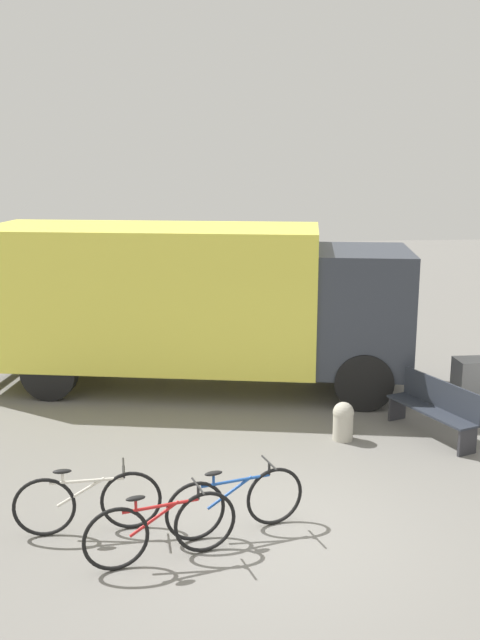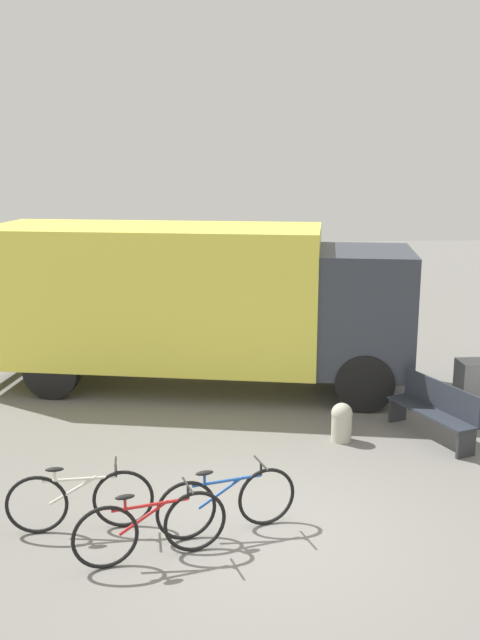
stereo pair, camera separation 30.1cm
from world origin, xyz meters
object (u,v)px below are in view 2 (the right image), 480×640
at_px(bicycle_far, 227,502).
at_px(bollard_near_bench, 342,421).
at_px(bicycle_near, 80,500).
at_px(delivery_truck, 192,298).
at_px(bicycle_middle, 151,528).
at_px(utility_box, 474,381).
at_px(park_bench, 435,408).

distance_m(bicycle_far, bollard_near_bench, 3.35).
bearing_deg(bicycle_near, delivery_truck, 71.43).
xyz_separation_m(delivery_truck, bollard_near_bench, (2.32, -3.04, -1.43)).
distance_m(bicycle_middle, utility_box, 7.50).
bearing_deg(delivery_truck, bicycle_far, -75.27).
relative_size(bicycle_middle, bicycle_far, 1.00).
xyz_separation_m(bicycle_far, bollard_near_bench, (1.97, 2.70, -0.06)).
relative_size(bicycle_far, utility_box, 2.20).
height_order(bicycle_near, bicycle_middle, same).
xyz_separation_m(bicycle_near, bollard_near_bench, (3.73, 2.53, -0.06)).
relative_size(delivery_truck, utility_box, 10.91).
bearing_deg(bicycle_far, bicycle_middle, -164.28).
bearing_deg(park_bench, bicycle_middle, 106.28).
height_order(park_bench, bicycle_near, park_bench).
relative_size(delivery_truck, bicycle_near, 4.81).
height_order(delivery_truck, utility_box, delivery_truck).
bearing_deg(bicycle_middle, bollard_near_bench, 32.97).
xyz_separation_m(bicycle_near, bicycle_middle, (0.88, -0.71, 0.00)).
bearing_deg(bicycle_middle, bicycle_far, 15.94).
relative_size(park_bench, bicycle_middle, 1.05).
relative_size(delivery_truck, bicycle_middle, 4.96).
bearing_deg(bollard_near_bench, bicycle_middle, -131.31).
distance_m(park_bench, bicycle_near, 5.83).
bearing_deg(park_bench, bicycle_near, 95.42).
distance_m(bicycle_near, bicycle_far, 1.76).
distance_m(delivery_truck, bicycle_near, 5.91).
distance_m(bicycle_far, utility_box, 6.49).
height_order(park_bench, bicycle_middle, park_bench).
bearing_deg(bicycle_middle, delivery_truck, 69.40).
bearing_deg(bicycle_far, delivery_truck, 77.47).
xyz_separation_m(bicycle_near, bicycle_far, (1.76, -0.17, 0.00)).
height_order(park_bench, bicycle_far, park_bench).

